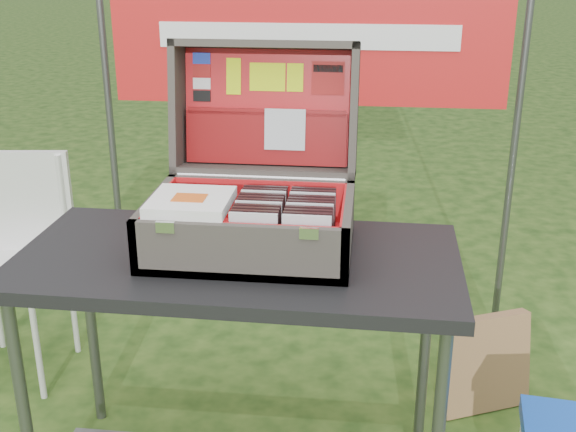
# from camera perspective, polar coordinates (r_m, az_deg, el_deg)

# --- Properties ---
(table) EXTENTS (1.29, 0.66, 0.80)m
(table) POSITION_cam_1_polar(r_m,az_deg,el_deg) (2.29, -3.76, -12.26)
(table) COLOR black
(table) RESTS_ON ground
(table_top) EXTENTS (1.29, 0.66, 0.04)m
(table_top) POSITION_cam_1_polar(r_m,az_deg,el_deg) (2.11, -4.00, -3.54)
(table_top) COLOR black
(table_top) RESTS_ON ground
(table_leg_fl) EXTENTS (0.04, 0.04, 0.76)m
(table_leg_fl) POSITION_cam_1_polar(r_m,az_deg,el_deg) (2.27, -20.09, -14.63)
(table_leg_fl) COLOR #59595B
(table_leg_fl) RESTS_ON ground
(table_leg_bl) EXTENTS (0.04, 0.04, 0.76)m
(table_leg_bl) POSITION_cam_1_polar(r_m,az_deg,el_deg) (2.66, -15.25, -8.40)
(table_leg_bl) COLOR #59595B
(table_leg_bl) RESTS_ON ground
(table_leg_br) EXTENTS (0.04, 0.04, 0.76)m
(table_leg_br) POSITION_cam_1_polar(r_m,az_deg,el_deg) (2.50, 10.77, -10.06)
(table_leg_br) COLOR #59595B
(table_leg_br) RESTS_ON ground
(suitcase) EXTENTS (0.59, 0.58, 0.56)m
(suitcase) POSITION_cam_1_polar(r_m,az_deg,el_deg) (2.08, -2.84, 5.03)
(suitcase) COLOR #463F36
(suitcase) RESTS_ON table
(suitcase_base_bottom) EXTENTS (0.59, 0.42, 0.02)m
(suitcase_base_bottom) POSITION_cam_1_polar(r_m,az_deg,el_deg) (2.12, -2.97, -2.44)
(suitcase_base_bottom) COLOR #463F36
(suitcase_base_bottom) RESTS_ON table_top
(suitcase_base_wall_front) EXTENTS (0.59, 0.02, 0.16)m
(suitcase_base_wall_front) POSITION_cam_1_polar(r_m,az_deg,el_deg) (1.91, -3.98, -2.92)
(suitcase_base_wall_front) COLOR #463F36
(suitcase_base_wall_front) RESTS_ON table_top
(suitcase_base_wall_back) EXTENTS (0.59, 0.02, 0.16)m
(suitcase_base_wall_back) POSITION_cam_1_polar(r_m,az_deg,el_deg) (2.28, -2.19, 1.07)
(suitcase_base_wall_back) COLOR #463F36
(suitcase_base_wall_back) RESTS_ON table_top
(suitcase_base_wall_left) EXTENTS (0.02, 0.42, 0.16)m
(suitcase_base_wall_left) POSITION_cam_1_polar(r_m,az_deg,el_deg) (2.15, -10.44, -0.42)
(suitcase_base_wall_left) COLOR #463F36
(suitcase_base_wall_left) RESTS_ON table_top
(suitcase_base_wall_right) EXTENTS (0.02, 0.42, 0.16)m
(suitcase_base_wall_right) POSITION_cam_1_polar(r_m,az_deg,el_deg) (2.07, 4.75, -1.08)
(suitcase_base_wall_right) COLOR #463F36
(suitcase_base_wall_right) RESTS_ON table_top
(suitcase_liner_floor) EXTENTS (0.54, 0.37, 0.01)m
(suitcase_liner_floor) POSITION_cam_1_polar(r_m,az_deg,el_deg) (2.11, -2.98, -2.08)
(suitcase_liner_floor) COLOR red
(suitcase_liner_floor) RESTS_ON suitcase_base_bottom
(suitcase_latch_left) EXTENTS (0.05, 0.01, 0.03)m
(suitcase_latch_left) POSITION_cam_1_polar(r_m,az_deg,el_deg) (1.92, -9.67, -0.87)
(suitcase_latch_left) COLOR silver
(suitcase_latch_left) RESTS_ON suitcase_base_wall_front
(suitcase_latch_right) EXTENTS (0.05, 0.01, 0.03)m
(suitcase_latch_right) POSITION_cam_1_polar(r_m,az_deg,el_deg) (1.85, 1.67, -1.38)
(suitcase_latch_right) COLOR silver
(suitcase_latch_right) RESTS_ON suitcase_base_wall_front
(suitcase_hinge) EXTENTS (0.53, 0.02, 0.02)m
(suitcase_hinge) POSITION_cam_1_polar(r_m,az_deg,el_deg) (2.26, -2.17, 3.05)
(suitcase_hinge) COLOR silver
(suitcase_hinge) RESTS_ON suitcase_base_wall_back
(suitcase_lid_back) EXTENTS (0.59, 0.09, 0.42)m
(suitcase_lid_back) POSITION_cam_1_polar(r_m,az_deg,el_deg) (2.38, -1.59, 8.60)
(suitcase_lid_back) COLOR #463F36
(suitcase_lid_back) RESTS_ON suitcase_base_wall_back
(suitcase_lid_rim_far) EXTENTS (0.59, 0.16, 0.05)m
(suitcase_lid_rim_far) POSITION_cam_1_polar(r_m,az_deg,el_deg) (2.31, -1.77, 13.42)
(suitcase_lid_rim_far) COLOR #463F36
(suitcase_lid_rim_far) RESTS_ON suitcase_lid_back
(suitcase_lid_rim_near) EXTENTS (0.59, 0.16, 0.05)m
(suitcase_lid_rim_near) POSITION_cam_1_polar(r_m,az_deg,el_deg) (2.34, -1.88, 3.63)
(suitcase_lid_rim_near) COLOR #463F36
(suitcase_lid_rim_near) RESTS_ON suitcase_lid_back
(suitcase_lid_rim_left) EXTENTS (0.02, 0.22, 0.44)m
(suitcase_lid_rim_left) POSITION_cam_1_polar(r_m,az_deg,el_deg) (2.37, -8.67, 8.57)
(suitcase_lid_rim_left) COLOR #463F36
(suitcase_lid_rim_left) RESTS_ON suitcase_lid_back
(suitcase_lid_rim_right) EXTENTS (0.02, 0.22, 0.44)m
(suitcase_lid_rim_right) POSITION_cam_1_polar(r_m,az_deg,el_deg) (2.29, 5.26, 8.29)
(suitcase_lid_rim_right) COLOR #463F36
(suitcase_lid_rim_right) RESTS_ON suitcase_lid_back
(suitcase_lid_liner) EXTENTS (0.54, 0.06, 0.37)m
(suitcase_lid_liner) POSITION_cam_1_polar(r_m,az_deg,el_deg) (2.37, -1.64, 8.57)
(suitcase_lid_liner) COLOR red
(suitcase_lid_liner) RESTS_ON suitcase_lid_back
(suitcase_liner_wall_front) EXTENTS (0.54, 0.01, 0.13)m
(suitcase_liner_wall_front) POSITION_cam_1_polar(r_m,az_deg,el_deg) (1.92, -3.91, -2.43)
(suitcase_liner_wall_front) COLOR red
(suitcase_liner_wall_front) RESTS_ON suitcase_base_bottom
(suitcase_liner_wall_back) EXTENTS (0.54, 0.01, 0.13)m
(suitcase_liner_wall_back) POSITION_cam_1_polar(r_m,az_deg,el_deg) (2.26, -2.25, 1.22)
(suitcase_liner_wall_back) COLOR red
(suitcase_liner_wall_back) RESTS_ON suitcase_base_bottom
(suitcase_liner_wall_left) EXTENTS (0.01, 0.37, 0.13)m
(suitcase_liner_wall_left) POSITION_cam_1_polar(r_m,az_deg,el_deg) (2.15, -10.09, -0.15)
(suitcase_liner_wall_left) COLOR red
(suitcase_liner_wall_left) RESTS_ON suitcase_base_bottom
(suitcase_liner_wall_right) EXTENTS (0.01, 0.37, 0.13)m
(suitcase_liner_wall_right) POSITION_cam_1_polar(r_m,az_deg,el_deg) (2.06, 4.36, -0.76)
(suitcase_liner_wall_right) COLOR red
(suitcase_liner_wall_right) RESTS_ON suitcase_base_bottom
(suitcase_lid_pocket) EXTENTS (0.52, 0.06, 0.17)m
(suitcase_lid_pocket) POSITION_cam_1_polar(r_m,az_deg,el_deg) (2.36, -1.73, 6.17)
(suitcase_lid_pocket) COLOR maroon
(suitcase_lid_pocket) RESTS_ON suitcase_lid_liner
(suitcase_pocket_edge) EXTENTS (0.51, 0.02, 0.02)m
(suitcase_pocket_edge) POSITION_cam_1_polar(r_m,az_deg,el_deg) (2.34, -1.73, 8.20)
(suitcase_pocket_edge) COLOR maroon
(suitcase_pocket_edge) RESTS_ON suitcase_lid_pocket
(suitcase_pocket_cd) EXTENTS (0.13, 0.03, 0.13)m
(suitcase_pocket_cd) POSITION_cam_1_polar(r_m,az_deg,el_deg) (2.33, -0.24, 6.85)
(suitcase_pocket_cd) COLOR silver
(suitcase_pocket_cd) RESTS_ON suitcase_lid_pocket
(lid_sticker_cc_a) EXTENTS (0.06, 0.01, 0.04)m
(lid_sticker_cc_a) POSITION_cam_1_polar(r_m,az_deg,el_deg) (2.40, -6.84, 12.27)
(lid_sticker_cc_a) COLOR #1933B2
(lid_sticker_cc_a) RESTS_ON suitcase_lid_liner
(lid_sticker_cc_b) EXTENTS (0.06, 0.01, 0.04)m
(lid_sticker_cc_b) POSITION_cam_1_polar(r_m,az_deg,el_deg) (2.40, -6.84, 11.31)
(lid_sticker_cc_b) COLOR #9E1413
(lid_sticker_cc_b) RESTS_ON suitcase_lid_liner
(lid_sticker_cc_c) EXTENTS (0.06, 0.01, 0.04)m
(lid_sticker_cc_c) POSITION_cam_1_polar(r_m,az_deg,el_deg) (2.40, -6.83, 10.35)
(lid_sticker_cc_c) COLOR white
(lid_sticker_cc_c) RESTS_ON suitcase_lid_liner
(lid_sticker_cc_d) EXTENTS (0.06, 0.01, 0.04)m
(lid_sticker_cc_d) POSITION_cam_1_polar(r_m,az_deg,el_deg) (2.40, -6.82, 9.40)
(lid_sticker_cc_d) COLOR black
(lid_sticker_cc_d) RESTS_ON suitcase_lid_liner
(lid_card_neon_tall) EXTENTS (0.05, 0.02, 0.11)m
(lid_card_neon_tall) POSITION_cam_1_polar(r_m,az_deg,el_deg) (2.38, -4.32, 10.95)
(lid_card_neon_tall) COLOR #CAE908
(lid_card_neon_tall) RESTS_ON suitcase_lid_liner
(lid_card_neon_main) EXTENTS (0.12, 0.02, 0.09)m
(lid_card_neon_main) POSITION_cam_1_polar(r_m,az_deg,el_deg) (2.36, -1.63, 10.92)
(lid_card_neon_main) COLOR #CAE908
(lid_card_neon_main) RESTS_ON suitcase_lid_liner
(lid_card_neon_small) EXTENTS (0.05, 0.02, 0.09)m
(lid_card_neon_small) POSITION_cam_1_polar(r_m,az_deg,el_deg) (2.35, 0.57, 10.88)
(lid_card_neon_small) COLOR #CAE908
(lid_card_neon_small) RESTS_ON suitcase_lid_liner
(lid_sticker_band) EXTENTS (0.11, 0.02, 0.10)m
(lid_sticker_band) POSITION_cam_1_polar(r_m,az_deg,el_deg) (2.34, 3.17, 10.82)
(lid_sticker_band) COLOR #9E1413
(lid_sticker_band) RESTS_ON suitcase_lid_liner
(lid_sticker_band_bar) EXTENTS (0.09, 0.01, 0.02)m
(lid_sticker_band_bar) POSITION_cam_1_polar(r_m,az_deg,el_deg) (2.34, 3.20, 11.55)
(lid_sticker_band_bar) COLOR black
(lid_sticker_band_bar) RESTS_ON suitcase_lid_liner
(cd_left_0) EXTENTS (0.13, 0.01, 0.15)m
(cd_left_0) POSITION_cam_1_polar(r_m,az_deg,el_deg) (1.93, -2.73, -1.86)
(cd_left_0) COLOR silver
(cd_left_0) RESTS_ON suitcase_liner_floor
(cd_left_1) EXTENTS (0.13, 0.01, 0.15)m
(cd_left_1) POSITION_cam_1_polar(r_m,az_deg,el_deg) (1.95, -2.62, -1.60)
(cd_left_1) COLOR black
(cd_left_1) RESTS_ON suitcase_liner_floor
(cd_left_2) EXTENTS (0.13, 0.01, 0.15)m
(cd_left_2) POSITION_cam_1_polar(r_m,az_deg,el_deg) (1.97, -2.52, -1.35)
(cd_left_2) COLOR black
(cd_left_2) RESTS_ON suitcase_liner_floor
(cd_left_3) EXTENTS (0.13, 0.01, 0.15)m
(cd_left_3) POSITION_cam_1_polar(r_m,az_deg,el_deg) (1.99, -2.41, -1.10)
(cd_left_3) COLOR black
(cd_left_3) RESTS_ON suitcase_liner_floor
(cd_left_4) EXTENTS (0.13, 0.01, 0.15)m
(cd_left_4) POSITION_cam_1_polar(r_m,az_deg,el_deg) (2.01, -2.31, -0.86)
(cd_left_4) COLOR silver
(cd_left_4) RESTS_ON suitcase_liner_floor
(cd_left_5) EXTENTS (0.13, 0.01, 0.15)m
(cd_left_5) POSITION_cam_1_polar(r_m,az_deg,el_deg) (2.03, -2.21, -0.62)
(cd_left_5) COLOR black
(cd_left_5) RESTS_ON suitcase_liner_floor
(cd_left_6) EXTENTS (0.13, 0.01, 0.15)m
(cd_left_6) POSITION_cam_1_polar(r_m,az_deg,el_deg) (2.06, -2.12, -0.38)
(cd_left_6) COLOR black
(cd_left_6) RESTS_ON suitcase_liner_floor
(cd_left_7) EXTENTS (0.13, 0.01, 0.15)m
(cd_left_7) POSITION_cam_1_polar(r_m,az_deg,el_deg) (2.08, -2.02, -0.16)
(cd_left_7) COLOR black
(cd_left_7) RESTS_ON suitcase_liner_floor
(cd_left_8) EXTENTS (0.13, 0.01, 0.15)m
(cd_left_8) POSITION_cam_1_polar(r_m,az_deg,el_deg) (2.10, -1.93, 0.07)
(cd_left_8) COLOR silver
(cd_left_8) RESTS_ON suitcase_liner_floor
(cd_left_9) EXTENTS (0.13, 0.01, 0.15)m
(cd_left_9) POSITION_cam_1_polar(r_m,az_deg,el_deg) (2.12, -1.84, 0.29)
(cd_left_9) COLOR black
(cd_left_9) RESTS_ON suitcase_liner_floor
(cd_left_10) EXTENTS (0.13, 0.01, 0.15)m
(cd_left_10) POSITION_cam_1_polar(r_m,az_deg,el_deg) (2.14, -1.75, 0.50)
(cd_left_10) COLOR black
(cd_left_10) RESTS_ON suitcase_liner_floor
(cd_right_0) EXTENTS (0.13, 0.01, 0.15)m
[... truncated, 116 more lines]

